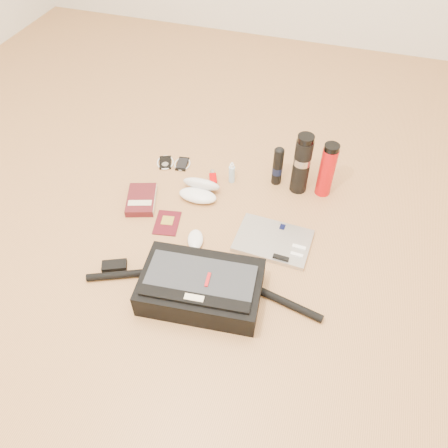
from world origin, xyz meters
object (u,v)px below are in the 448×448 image
object	(u,v)px
messenger_bag	(200,287)
thermos_black	(302,164)
thermos_red	(327,170)
book	(142,200)
laptop	(273,241)

from	to	relation	value
messenger_bag	thermos_black	distance (m)	0.74
messenger_bag	thermos_red	xyz separation A→B (m)	(0.35, 0.71, 0.08)
messenger_bag	book	size ratio (longest dim) A/B	4.15
laptop	thermos_red	world-z (taller)	thermos_red
thermos_red	laptop	bearing A→B (deg)	-111.72
laptop	thermos_black	size ratio (longest dim) A/B	1.04
thermos_red	messenger_bag	bearing A→B (deg)	-116.24
book	thermos_black	distance (m)	0.74
messenger_bag	thermos_red	world-z (taller)	thermos_red
laptop	thermos_black	world-z (taller)	thermos_black
book	thermos_red	distance (m)	0.84
messenger_bag	thermos_red	bearing A→B (deg)	57.79
laptop	thermos_black	distance (m)	0.38
thermos_black	thermos_red	world-z (taller)	thermos_black
laptop	book	world-z (taller)	book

